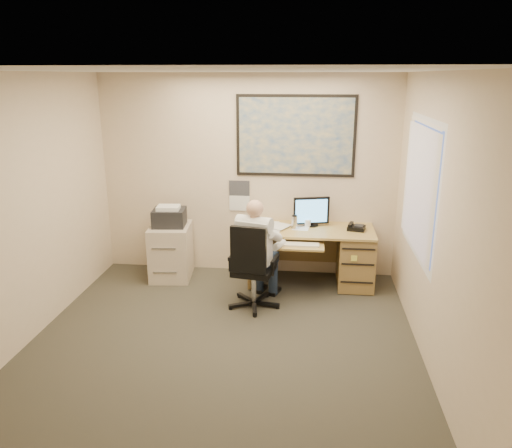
# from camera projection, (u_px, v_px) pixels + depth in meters

# --- Properties ---
(room_shell) EXTENTS (4.00, 4.50, 2.70)m
(room_shell) POSITION_uv_depth(u_px,v_px,m) (216.00, 223.00, 4.60)
(room_shell) COLOR #353228
(room_shell) RESTS_ON ground
(desk) EXTENTS (1.60, 0.97, 1.13)m
(desk) POSITION_uv_depth(u_px,v_px,m) (337.00, 252.00, 6.53)
(desk) COLOR tan
(desk) RESTS_ON ground
(world_map) EXTENTS (1.56, 0.03, 1.06)m
(world_map) POSITION_uv_depth(u_px,v_px,m) (296.00, 136.00, 6.49)
(world_map) COLOR #1E4C93
(world_map) RESTS_ON room_shell
(wall_calendar) EXTENTS (0.28, 0.01, 0.42)m
(wall_calendar) POSITION_uv_depth(u_px,v_px,m) (239.00, 196.00, 6.82)
(wall_calendar) COLOR white
(wall_calendar) RESTS_ON room_shell
(window_blinds) EXTENTS (0.06, 1.40, 1.30)m
(window_blinds) POSITION_uv_depth(u_px,v_px,m) (420.00, 189.00, 5.09)
(window_blinds) COLOR white
(window_blinds) RESTS_ON room_shell
(filing_cabinet) EXTENTS (0.58, 0.67, 1.01)m
(filing_cabinet) POSITION_uv_depth(u_px,v_px,m) (171.00, 247.00, 6.75)
(filing_cabinet) COLOR beige
(filing_cabinet) RESTS_ON ground
(office_chair) EXTENTS (0.72, 0.72, 1.05)m
(office_chair) POSITION_uv_depth(u_px,v_px,m) (254.00, 283.00, 5.87)
(office_chair) COLOR black
(office_chair) RESTS_ON ground
(person) EXTENTS (0.74, 0.89, 1.30)m
(person) POSITION_uv_depth(u_px,v_px,m) (254.00, 254.00, 5.85)
(person) COLOR silver
(person) RESTS_ON office_chair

